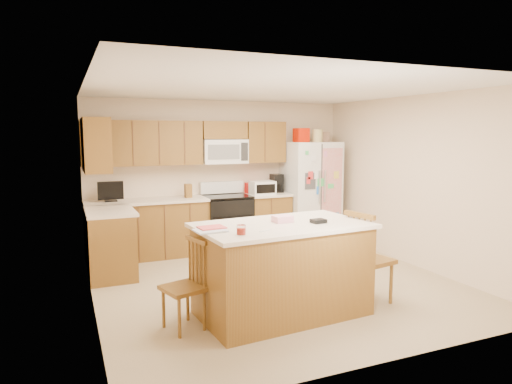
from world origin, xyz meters
name	(u,v)px	position (x,y,z in m)	size (l,w,h in m)	color
ground	(276,283)	(0.00, 0.00, 0.00)	(4.50, 4.50, 0.00)	#998863
room_shell	(276,174)	(0.00, 0.00, 1.44)	(4.60, 4.60, 2.52)	beige
cabinetry	(170,200)	(-0.98, 1.79, 0.91)	(3.36, 1.56, 2.15)	brown
stove	(227,222)	(0.00, 1.94, 0.47)	(0.76, 0.65, 1.13)	black
refrigerator	(310,191)	(1.57, 1.87, 0.92)	(0.90, 0.79, 2.04)	white
island	(282,269)	(-0.37, -0.94, 0.50)	(1.93, 1.20, 1.09)	brown
windsor_chair_left	(185,287)	(-1.43, -0.90, 0.43)	(0.47, 0.48, 0.91)	brown
windsor_chair_back	(255,258)	(-0.43, -0.31, 0.46)	(0.52, 0.51, 0.98)	brown
windsor_chair_right	(368,260)	(0.69, -1.02, 0.51)	(0.52, 0.54, 1.07)	brown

